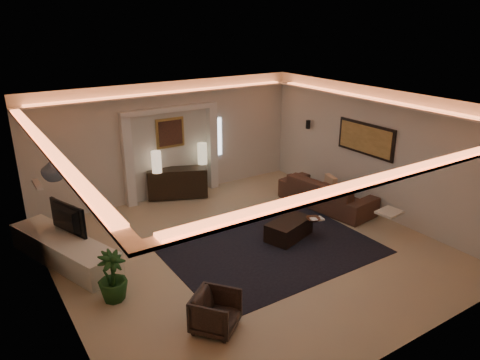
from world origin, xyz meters
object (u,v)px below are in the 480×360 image
coffee_table (289,229)px  armchair (216,312)px  sofa (327,193)px  console (177,183)px

coffee_table → armchair: 3.22m
coffee_table → armchair: armchair is taller
sofa → armchair: bearing=111.0°
console → armchair: bearing=-86.1°
coffee_table → armchair: bearing=-166.0°
coffee_table → armchair: size_ratio=1.58×
console → sofa: bearing=-18.5°
coffee_table → sofa: bearing=6.0°
console → armchair: size_ratio=2.30×
console → coffee_table: console is taller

